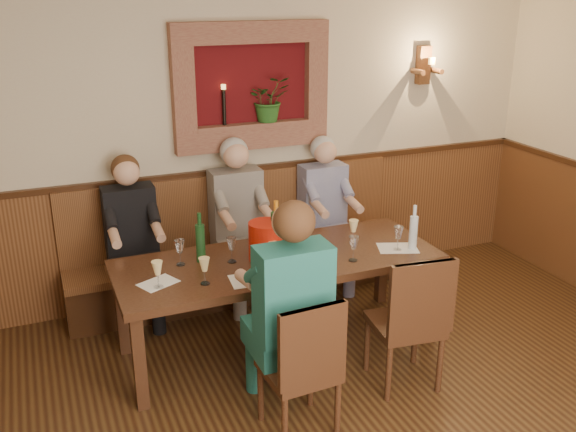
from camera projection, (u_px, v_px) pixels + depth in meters
name	position (u px, v px, depth m)	size (l,w,h in m)	color
room_shell	(435.00, 175.00, 2.75)	(6.04, 6.04, 2.82)	beige
wainscoting	(414.00, 426.00, 3.20)	(6.02, 6.02, 1.15)	#522E17
wall_niche	(256.00, 91.00, 5.43)	(1.36, 0.30, 1.06)	#4E0B0E
wall_sconce	(424.00, 66.00, 5.96)	(0.25, 0.20, 0.35)	#522E17
dining_table	(278.00, 267.00, 4.78)	(2.40, 0.90, 0.75)	black
bench	(240.00, 262.00, 5.71)	(3.00, 0.45, 1.11)	#381E0F
chair_near_left	(300.00, 392.00, 3.98)	(0.44, 0.44, 0.95)	black
chair_near_right	(404.00, 346.00, 4.46)	(0.49, 0.49, 1.00)	black
person_bench_left	(135.00, 256.00, 5.21)	(0.41, 0.50, 1.40)	black
person_bench_mid	(240.00, 237.00, 5.52)	(0.44, 0.53, 1.46)	#625D59
person_bench_right	(326.00, 227.00, 5.82)	(0.41, 0.50, 1.41)	navy
person_chair_front	(287.00, 328.00, 4.03)	(0.45, 0.56, 1.50)	#195458
spittoon_bucket	(266.00, 241.00, 4.68)	(0.25, 0.25, 0.29)	red
wine_bottle_green_a	(276.00, 233.00, 4.73)	(0.10, 0.10, 0.43)	#19471E
wine_bottle_green_b	(200.00, 242.00, 4.64)	(0.09, 0.09, 0.37)	#19471E
water_bottle	(413.00, 231.00, 4.87)	(0.07, 0.07, 0.35)	silver
tasting_sheet_a	(158.00, 283.00, 4.35)	(0.25, 0.18, 0.00)	white
tasting_sheet_b	(279.00, 271.00, 4.53)	(0.29, 0.21, 0.00)	white
tasting_sheet_c	(398.00, 248.00, 4.92)	(0.30, 0.21, 0.00)	white
tasting_sheet_d	(253.00, 279.00, 4.40)	(0.32, 0.23, 0.00)	white
wine_glass_0	(353.00, 232.00, 4.99)	(0.08, 0.08, 0.19)	#FFE498
wine_glass_1	(274.00, 255.00, 4.56)	(0.08, 0.08, 0.19)	#FFE498
wine_glass_2	(398.00, 238.00, 4.86)	(0.08, 0.08, 0.19)	white
wine_glass_3	(354.00, 249.00, 4.67)	(0.08, 0.08, 0.19)	white
wine_glass_4	(158.00, 275.00, 4.25)	(0.08, 0.08, 0.19)	#FFE498
wine_glass_5	(262.00, 264.00, 4.41)	(0.08, 0.08, 0.19)	#FFE498
wine_glass_6	(205.00, 271.00, 4.31)	(0.08, 0.08, 0.19)	#FFE498
wine_glass_7	(232.00, 250.00, 4.65)	(0.08, 0.08, 0.19)	white
wine_glass_8	(180.00, 253.00, 4.60)	(0.08, 0.08, 0.19)	white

